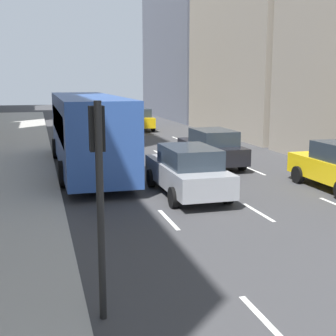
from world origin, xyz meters
name	(u,v)px	position (x,y,z in m)	size (l,w,h in m)	color
lane_markings	(174,162)	(2.60, 23.00, 0.01)	(5.72, 56.00, 0.01)	white
taxi_lead	(138,119)	(4.00, 37.90, 0.88)	(2.02, 4.40, 1.87)	yellow
sedan_black_near	(212,147)	(4.00, 21.65, 0.87)	(2.02, 4.75, 1.70)	black
sedan_silver_behind	(187,170)	(1.20, 16.61, 0.88)	(2.02, 4.85, 1.72)	#9EA0A5
city_bus	(87,130)	(-1.61, 22.21, 1.79)	(2.80, 11.61, 3.25)	#2D519E
traffic_light_pole	(99,176)	(-2.75, 9.01, 2.41)	(0.24, 0.42, 3.60)	black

